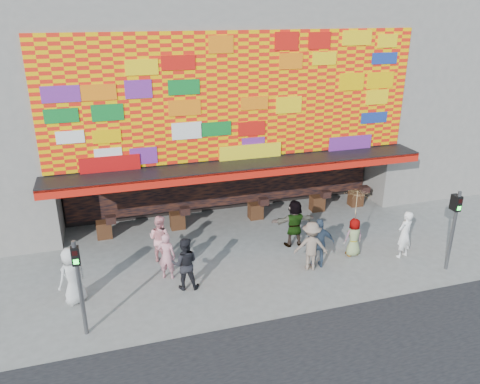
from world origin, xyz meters
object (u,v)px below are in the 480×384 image
Objects in this scene: ped_b at (167,256)px; ped_c at (185,264)px; ped_e at (319,243)px; ped_i at (160,238)px; signal_right at (454,222)px; ped_d at (311,246)px; ped_a at (72,276)px; ped_h at (404,234)px; parasol at (357,202)px; signal_left at (79,278)px; ped_g at (354,237)px; ped_f at (294,223)px.

ped_c reaches higher than ped_b.
ped_e is 5.78m from ped_i.
ped_c is at bearing 144.06° from ped_i.
ped_i is at bearing 159.73° from signal_right.
ped_d is (-4.70, 1.43, -0.95)m from signal_right.
ped_d is (8.03, -0.30, -0.04)m from ped_a.
parasol reaches higher than ped_h.
ped_e is 3.37m from ped_h.
signal_left is at bearing 63.42° from ped_b.
ped_g is (1.63, 0.40, -0.19)m from ped_e.
ped_f is (-4.56, 3.28, -0.91)m from signal_right.
ped_e reaches higher than ped_b.
signal_right is 10.01m from ped_b.
ped_i is at bearing 174.20° from ped_a.
signal_right is at bearing -34.66° from parasol.
parasol reaches higher than ped_i.
ped_i is (-5.38, 2.11, -0.04)m from ped_e.
ped_d is 2.37m from parasol.
ped_d is at bearing -166.94° from parasol.
signal_left is 11.51m from ped_h.
parasol is (6.96, -0.42, 1.32)m from ped_b.
ped_c is (0.49, -0.79, 0.07)m from ped_b.
ped_d is 1.02× the size of ped_i.
ped_i is (-9.75, 3.60, -0.96)m from signal_right.
ped_h is (3.36, -0.25, -0.02)m from ped_e.
signal_right is at bearing 134.40° from ped_a.
ped_e is 1.02× the size of ped_h.
signal_right is 10.43m from ped_i.
signal_left reaches higher than ped_c.
ped_h is at bearing -155.62° from ped_i.
ped_g is 0.83× the size of ped_i.
parasol reaches higher than ped_e.
signal_right is 5.69m from ped_f.
ped_g is 1.86m from ped_h.
signal_right is 2.00× the size of ped_g.
signal_right reaches higher than ped_i.
ped_h is at bearing -169.65° from ped_c.
signal_left is 1.76× the size of ped_b.
ped_e is 1.69m from ped_g.
ped_i is (-5.18, 0.32, -0.05)m from ped_f.
ped_f is at bearing -146.30° from ped_b.
signal_right is at bearing -177.08° from ped_c.
ped_e reaches higher than ped_i.
ped_d is 2.02m from ped_g.
ped_c is 0.99× the size of ped_h.
signal_left is 1.59× the size of parasol.
parasol reaches higher than ped_b.
ped_a is 3.53m from ped_c.
ped_i is (-7.01, 1.71, 0.15)m from ped_g.
ped_a is 8.37m from ped_e.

